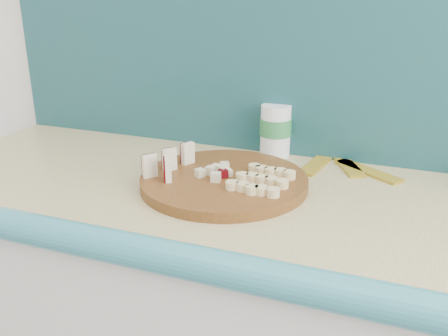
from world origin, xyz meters
TOP-DOWN VIEW (x-y plane):
  - backsplash at (0.10, 1.79)m, footprint 2.20×0.02m
  - cutting_board at (-0.27, 1.52)m, footprint 0.40×0.40m
  - apple_wedges at (-0.39, 1.50)m, footprint 0.07×0.14m
  - apple_chunks at (-0.29, 1.52)m, footprint 0.06×0.06m
  - banana_slices at (-0.18, 1.51)m, footprint 0.13×0.15m
  - canister at (-0.22, 1.76)m, footprint 0.08×0.08m
  - banana_peel at (-0.04, 1.73)m, footprint 0.24×0.20m

SIDE VIEW (x-z plane):
  - banana_peel at x=-0.04m, z-range 0.91..0.92m
  - cutting_board at x=-0.27m, z-range 0.91..0.93m
  - banana_slices at x=-0.18m, z-range 0.93..0.95m
  - apple_chunks at x=-0.29m, z-range 0.93..0.95m
  - apple_wedges at x=-0.39m, z-range 0.93..0.98m
  - canister at x=-0.22m, z-range 0.91..1.04m
  - backsplash at x=0.10m, z-range 0.91..1.41m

